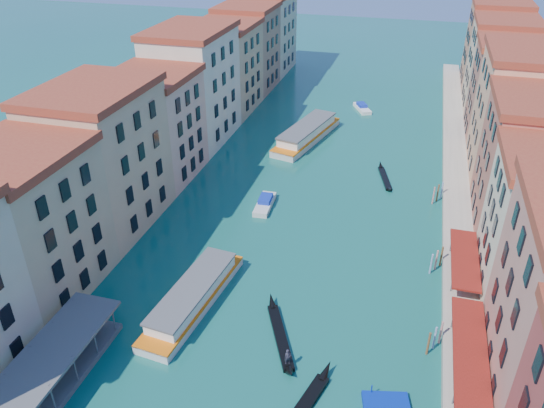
{
  "coord_description": "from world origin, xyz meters",
  "views": [
    {
      "loc": [
        13.84,
        -17.13,
        40.67
      ],
      "look_at": [
        -2.73,
        41.86,
        5.08
      ],
      "focal_mm": 35.0,
      "sensor_mm": 36.0,
      "label": 1
    }
  ],
  "objects_px": {
    "vaporetto_stop": "(56,368)",
    "gondola_fore": "(280,335)",
    "vaporetto_far": "(307,133)",
    "vaporetto_near": "(193,296)"
  },
  "relations": [
    {
      "from": "vaporetto_far",
      "to": "gondola_fore",
      "type": "xyz_separation_m",
      "value": [
        8.76,
        -52.78,
        -0.99
      ]
    },
    {
      "from": "vaporetto_near",
      "to": "gondola_fore",
      "type": "relative_size",
      "value": 1.58
    },
    {
      "from": "vaporetto_stop",
      "to": "gondola_fore",
      "type": "distance_m",
      "value": 22.41
    },
    {
      "from": "vaporetto_stop",
      "to": "vaporetto_far",
      "type": "relative_size",
      "value": 0.76
    },
    {
      "from": "vaporetto_stop",
      "to": "vaporetto_far",
      "type": "distance_m",
      "value": 64.78
    },
    {
      "from": "vaporetto_stop",
      "to": "vaporetto_far",
      "type": "xyz_separation_m",
      "value": [
        10.68,
        63.89,
        -0.03
      ]
    },
    {
      "from": "vaporetto_near",
      "to": "gondola_fore",
      "type": "height_order",
      "value": "vaporetto_near"
    },
    {
      "from": "vaporetto_near",
      "to": "gondola_fore",
      "type": "bearing_deg",
      "value": -7.25
    },
    {
      "from": "vaporetto_far",
      "to": "vaporetto_near",
      "type": "bearing_deg",
      "value": -79.28
    },
    {
      "from": "vaporetto_stop",
      "to": "gondola_fore",
      "type": "height_order",
      "value": "vaporetto_stop"
    }
  ]
}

